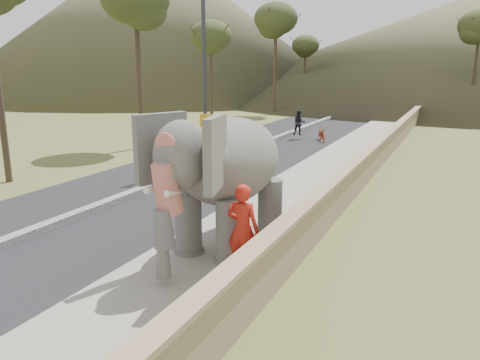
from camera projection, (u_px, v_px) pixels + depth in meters
ground at (140, 319)px, 8.09m from camera, size 160.00×160.00×0.00m
road at (190, 174)px, 18.95m from camera, size 7.00×120.00×0.03m
median at (190, 171)px, 18.93m from camera, size 0.35×120.00×0.22m
walkway at (310, 185)px, 16.87m from camera, size 3.00×120.00×0.15m
parapet at (356, 177)px, 16.08m from camera, size 0.30×120.00×1.10m
lamppost at (211, 50)px, 18.80m from camera, size 1.76×0.36×8.00m
signboard at (207, 133)px, 18.81m from camera, size 0.60×0.08×2.40m
hill_left at (154, 19)px, 69.53m from camera, size 60.00×60.00×22.00m
hill_far at (470, 46)px, 65.95m from camera, size 80.00×80.00×14.00m
elephant_and_man at (231, 180)px, 10.81m from camera, size 2.54×4.49×3.15m
motorcyclist at (313, 129)px, 27.30m from camera, size 2.49×1.82×1.75m
trees at (379, 67)px, 31.19m from camera, size 47.39×41.80×9.91m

